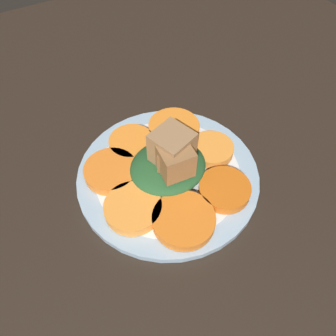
# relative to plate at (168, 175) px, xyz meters

# --- Properties ---
(table_slab) EXTENTS (1.20, 1.20, 0.02)m
(table_slab) POSITION_rel_plate_xyz_m (0.00, 0.00, -0.02)
(table_slab) COLOR black
(table_slab) RESTS_ON ground
(plate) EXTENTS (0.26, 0.26, 0.01)m
(plate) POSITION_rel_plate_xyz_m (0.00, 0.00, 0.00)
(plate) COLOR #99B7D1
(plate) RESTS_ON table_slab
(carrot_slice_0) EXTENTS (0.08, 0.08, 0.01)m
(carrot_slice_0) POSITION_rel_plate_xyz_m (0.02, 0.08, 0.01)
(carrot_slice_0) COLOR orange
(carrot_slice_0) RESTS_ON plate
(carrot_slice_1) EXTENTS (0.07, 0.07, 0.01)m
(carrot_slice_1) POSITION_rel_plate_xyz_m (-0.05, 0.07, 0.01)
(carrot_slice_1) COLOR orange
(carrot_slice_1) RESTS_ON plate
(carrot_slice_2) EXTENTS (0.06, 0.06, 0.01)m
(carrot_slice_2) POSITION_rel_plate_xyz_m (-0.07, -0.00, 0.01)
(carrot_slice_2) COLOR orange
(carrot_slice_2) RESTS_ON plate
(carrot_slice_3) EXTENTS (0.08, 0.08, 0.01)m
(carrot_slice_3) POSITION_rel_plate_xyz_m (-0.05, -0.06, 0.01)
(carrot_slice_3) COLOR orange
(carrot_slice_3) RESTS_ON plate
(carrot_slice_4) EXTENTS (0.07, 0.07, 0.01)m
(carrot_slice_4) POSITION_rel_plate_xyz_m (0.02, -0.07, 0.01)
(carrot_slice_4) COLOR orange
(carrot_slice_4) RESTS_ON plate
(carrot_slice_5) EXTENTS (0.07, 0.07, 0.01)m
(carrot_slice_5) POSITION_rel_plate_xyz_m (0.07, -0.04, 0.01)
(carrot_slice_5) COLOR orange
(carrot_slice_5) RESTS_ON plate
(carrot_slice_6) EXTENTS (0.07, 0.07, 0.01)m
(carrot_slice_6) POSITION_rel_plate_xyz_m (0.07, 0.03, 0.01)
(carrot_slice_6) COLOR orange
(carrot_slice_6) RESTS_ON plate
(center_pile) EXTENTS (0.11, 0.10, 0.07)m
(center_pile) POSITION_rel_plate_xyz_m (-0.00, 0.00, 0.03)
(center_pile) COLOR #235128
(center_pile) RESTS_ON plate
(fork) EXTENTS (0.18, 0.04, 0.00)m
(fork) POSITION_rel_plate_xyz_m (0.01, -0.06, 0.01)
(fork) COLOR silver
(fork) RESTS_ON plate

